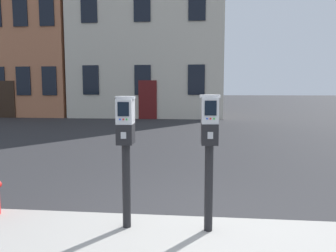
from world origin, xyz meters
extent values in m
plane|color=#28282B|center=(0.00, 0.00, 0.00)|extent=(160.00, 160.00, 0.00)
cylinder|color=black|center=(-0.69, -0.18, 0.61)|extent=(0.09, 0.09, 0.93)
cube|color=black|center=(-0.69, -0.18, 1.18)|extent=(0.18, 0.25, 0.22)
cube|color=#A5A8AD|center=(-0.68, -0.31, 1.18)|extent=(0.06, 0.01, 0.07)
cube|color=#B7BABF|center=(-0.69, -0.18, 1.42)|extent=(0.18, 0.24, 0.26)
cube|color=black|center=(-0.68, -0.30, 1.45)|extent=(0.12, 0.01, 0.15)
cylinder|color=blue|center=(-0.71, -0.30, 1.35)|extent=(0.02, 0.01, 0.02)
cylinder|color=red|center=(-0.68, -0.30, 1.35)|extent=(0.02, 0.01, 0.02)
cylinder|color=green|center=(-0.64, -0.30, 1.35)|extent=(0.02, 0.01, 0.02)
cylinder|color=#B7BABF|center=(-0.69, -0.18, 1.57)|extent=(0.23, 0.23, 0.03)
cylinder|color=black|center=(0.21, -0.18, 0.61)|extent=(0.09, 0.09, 0.95)
cube|color=black|center=(0.21, -0.18, 1.19)|extent=(0.18, 0.25, 0.22)
cube|color=#A5A8AD|center=(0.22, -0.31, 1.19)|extent=(0.06, 0.01, 0.07)
cube|color=#B7BABF|center=(0.21, -0.18, 1.44)|extent=(0.18, 0.24, 0.27)
cube|color=black|center=(0.21, -0.30, 1.47)|extent=(0.12, 0.01, 0.15)
cylinder|color=blue|center=(0.18, -0.30, 1.36)|extent=(0.02, 0.01, 0.02)
cylinder|color=red|center=(0.22, -0.30, 1.36)|extent=(0.02, 0.01, 0.02)
cylinder|color=green|center=(0.25, -0.30, 1.36)|extent=(0.02, 0.01, 0.02)
cylinder|color=#B7BABF|center=(0.21, -0.18, 1.59)|extent=(0.23, 0.23, 0.03)
cube|color=#B7704C|center=(-10.69, 17.64, 5.68)|extent=(6.09, 6.46, 11.36)
cube|color=black|center=(-9.92, 14.38, 2.08)|extent=(0.84, 0.06, 1.60)
cube|color=black|center=(-8.40, 14.38, 2.08)|extent=(0.84, 0.06, 1.60)
cube|color=black|center=(-9.92, 14.38, 5.87)|extent=(0.84, 0.06, 1.60)
cube|color=black|center=(-8.40, 14.38, 5.87)|extent=(0.84, 0.06, 1.60)
cube|color=black|center=(-10.99, 14.38, 1.05)|extent=(1.00, 0.07, 2.10)
cube|color=beige|center=(-3.12, 17.71, 5.79)|extent=(8.69, 6.60, 11.58)
cube|color=black|center=(-6.02, 14.38, 2.12)|extent=(0.90, 0.06, 1.60)
cube|color=black|center=(-3.12, 14.38, 2.12)|extent=(0.90, 0.06, 1.60)
cube|color=black|center=(-0.22, 14.38, 2.12)|extent=(0.90, 0.06, 1.60)
cube|color=black|center=(-6.02, 14.38, 5.99)|extent=(0.90, 0.06, 1.60)
cube|color=black|center=(-3.12, 14.38, 5.99)|extent=(0.90, 0.06, 1.60)
cube|color=black|center=(-0.22, 14.38, 5.99)|extent=(0.90, 0.06, 1.60)
cube|color=#591414|center=(-2.85, 14.38, 1.05)|extent=(1.00, 0.07, 2.10)
camera|label=1|loc=(0.14, -3.69, 1.67)|focal=35.88mm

